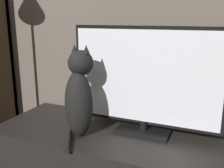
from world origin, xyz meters
name	(u,v)px	position (x,y,z in m)	size (l,w,h in m)	color
tv	(145,81)	(0.20, 0.97, 0.82)	(0.83, 0.18, 0.59)	black
cat	(80,96)	(-0.11, 0.80, 0.75)	(0.17, 0.30, 0.49)	black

